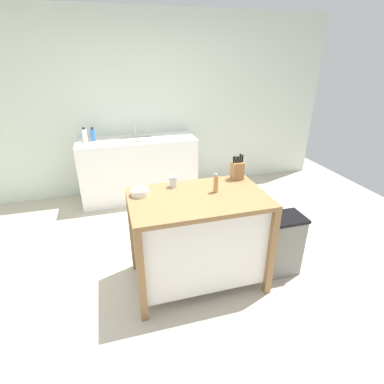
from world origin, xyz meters
The scene contains 12 objects.
ground_plane centered at (0.00, 0.00, 0.00)m, with size 6.88×6.88×0.00m, color #BCB29E.
wall_back centered at (0.00, 2.23, 1.30)m, with size 5.88×0.10×2.60m, color silver.
kitchen_island centered at (0.13, -0.13, 0.51)m, with size 1.20×0.74×0.91m.
knife_block centered at (0.61, 0.14, 1.00)m, with size 0.11×0.09×0.25m.
bowl_ceramic_wide centered at (-0.35, 0.03, 0.94)m, with size 0.16×0.16×0.06m.
drinking_cup centered at (-0.03, 0.12, 0.96)m, with size 0.07×0.07×0.10m.
pepper_grinder centered at (0.30, -0.09, 0.99)m, with size 0.04×0.04×0.18m.
trash_bin centered at (0.97, -0.23, 0.32)m, with size 0.36×0.28×0.63m.
sink_counter centered at (-0.18, 1.88, 0.46)m, with size 1.67×0.60×0.92m.
sink_faucet centered at (-0.18, 2.02, 1.03)m, with size 0.02×0.02×0.22m.
bottle_dish_soap centered at (-0.76, 1.95, 1.00)m, with size 0.06×0.06×0.19m.
bottle_hand_soap centered at (-0.87, 1.90, 1.01)m, with size 0.07×0.07×0.21m.
Camera 1 is at (-0.56, -2.32, 2.03)m, focal length 27.71 mm.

